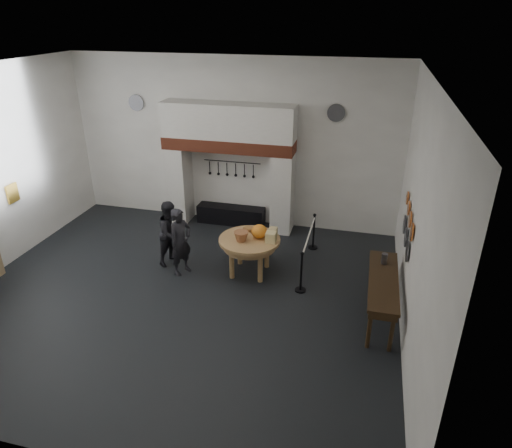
% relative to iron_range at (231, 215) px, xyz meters
% --- Properties ---
extents(floor, '(9.00, 8.00, 0.02)m').
position_rel_iron_range_xyz_m(floor, '(0.00, -3.72, -0.25)').
color(floor, black).
rests_on(floor, ground).
extents(ceiling, '(9.00, 8.00, 0.02)m').
position_rel_iron_range_xyz_m(ceiling, '(0.00, -3.72, 4.25)').
color(ceiling, silver).
rests_on(ceiling, wall_back).
extents(wall_back, '(9.00, 0.02, 4.50)m').
position_rel_iron_range_xyz_m(wall_back, '(0.00, 0.28, 2.00)').
color(wall_back, white).
rests_on(wall_back, floor).
extents(wall_front, '(9.00, 0.02, 4.50)m').
position_rel_iron_range_xyz_m(wall_front, '(0.00, -7.72, 2.00)').
color(wall_front, white).
rests_on(wall_front, floor).
extents(wall_right, '(0.02, 8.00, 4.50)m').
position_rel_iron_range_xyz_m(wall_right, '(4.50, -3.72, 2.00)').
color(wall_right, white).
rests_on(wall_right, floor).
extents(chimney_pier_left, '(0.55, 0.70, 2.15)m').
position_rel_iron_range_xyz_m(chimney_pier_left, '(-1.48, -0.07, 0.82)').
color(chimney_pier_left, silver).
rests_on(chimney_pier_left, floor).
extents(chimney_pier_right, '(0.55, 0.70, 2.15)m').
position_rel_iron_range_xyz_m(chimney_pier_right, '(1.48, -0.07, 0.82)').
color(chimney_pier_right, silver).
rests_on(chimney_pier_right, floor).
extents(hearth_brick_band, '(3.50, 0.72, 0.32)m').
position_rel_iron_range_xyz_m(hearth_brick_band, '(0.00, -0.07, 2.06)').
color(hearth_brick_band, '#9E442B').
rests_on(hearth_brick_band, chimney_pier_left).
extents(chimney_hood, '(3.50, 0.70, 0.90)m').
position_rel_iron_range_xyz_m(chimney_hood, '(0.00, -0.07, 2.67)').
color(chimney_hood, silver).
rests_on(chimney_hood, hearth_brick_band).
extents(iron_range, '(1.90, 0.45, 0.50)m').
position_rel_iron_range_xyz_m(iron_range, '(0.00, 0.00, 0.00)').
color(iron_range, black).
rests_on(iron_range, floor).
extents(utensil_rail, '(1.60, 0.02, 0.02)m').
position_rel_iron_range_xyz_m(utensil_rail, '(0.00, 0.20, 1.50)').
color(utensil_rail, black).
rests_on(utensil_rail, wall_back).
extents(wall_plaque, '(0.05, 0.34, 0.44)m').
position_rel_iron_range_xyz_m(wall_plaque, '(-4.45, -2.92, 1.35)').
color(wall_plaque, gold).
rests_on(wall_plaque, wall_left).
extents(work_table, '(1.40, 1.40, 0.07)m').
position_rel_iron_range_xyz_m(work_table, '(1.19, -2.45, 0.59)').
color(work_table, tan).
rests_on(work_table, floor).
extents(pumpkin, '(0.36, 0.36, 0.31)m').
position_rel_iron_range_xyz_m(pumpkin, '(1.39, -2.35, 0.78)').
color(pumpkin, orange).
rests_on(pumpkin, work_table).
extents(cheese_block_big, '(0.22, 0.22, 0.24)m').
position_rel_iron_range_xyz_m(cheese_block_big, '(1.69, -2.50, 0.74)').
color(cheese_block_big, '#E7D08A').
rests_on(cheese_block_big, work_table).
extents(cheese_block_small, '(0.18, 0.18, 0.20)m').
position_rel_iron_range_xyz_m(cheese_block_small, '(1.67, -2.20, 0.72)').
color(cheese_block_small, '#D8C081').
rests_on(cheese_block_small, work_table).
extents(wicker_basket, '(0.32, 0.32, 0.22)m').
position_rel_iron_range_xyz_m(wicker_basket, '(1.04, -2.60, 0.73)').
color(wicker_basket, '#A7633D').
rests_on(wicker_basket, work_table).
extents(bread_loaf, '(0.31, 0.18, 0.13)m').
position_rel_iron_range_xyz_m(bread_loaf, '(1.09, -2.10, 0.69)').
color(bread_loaf, olive).
rests_on(bread_loaf, work_table).
extents(visitor_near, '(0.60, 0.69, 1.59)m').
position_rel_iron_range_xyz_m(visitor_near, '(-0.31, -2.82, 0.54)').
color(visitor_near, black).
rests_on(visitor_near, floor).
extents(visitor_far, '(0.82, 0.91, 1.56)m').
position_rel_iron_range_xyz_m(visitor_far, '(-0.71, -2.42, 0.53)').
color(visitor_far, black).
rests_on(visitor_far, floor).
extents(side_table, '(0.55, 2.20, 0.06)m').
position_rel_iron_range_xyz_m(side_table, '(4.10, -3.49, 0.62)').
color(side_table, '#362213').
rests_on(side_table, floor).
extents(pewter_jug, '(0.12, 0.12, 0.22)m').
position_rel_iron_range_xyz_m(pewter_jug, '(4.10, -2.89, 0.76)').
color(pewter_jug, '#515055').
rests_on(pewter_jug, side_table).
extents(copper_pan_a, '(0.03, 0.34, 0.34)m').
position_rel_iron_range_xyz_m(copper_pan_a, '(4.46, -3.52, 1.70)').
color(copper_pan_a, '#C6662D').
rests_on(copper_pan_a, wall_right).
extents(copper_pan_b, '(0.03, 0.32, 0.32)m').
position_rel_iron_range_xyz_m(copper_pan_b, '(4.46, -2.97, 1.70)').
color(copper_pan_b, '#C6662D').
rests_on(copper_pan_b, wall_right).
extents(copper_pan_c, '(0.03, 0.30, 0.30)m').
position_rel_iron_range_xyz_m(copper_pan_c, '(4.46, -2.42, 1.70)').
color(copper_pan_c, '#C6662D').
rests_on(copper_pan_c, wall_right).
extents(copper_pan_d, '(0.03, 0.28, 0.28)m').
position_rel_iron_range_xyz_m(copper_pan_d, '(4.46, -1.87, 1.70)').
color(copper_pan_d, '#C6662D').
rests_on(copper_pan_d, wall_right).
extents(pewter_plate_left, '(0.03, 0.40, 0.40)m').
position_rel_iron_range_xyz_m(pewter_plate_left, '(4.46, -3.32, 1.20)').
color(pewter_plate_left, '#4C4C51').
rests_on(pewter_plate_left, wall_right).
extents(pewter_plate_mid, '(0.03, 0.40, 0.40)m').
position_rel_iron_range_xyz_m(pewter_plate_mid, '(4.46, -2.72, 1.20)').
color(pewter_plate_mid, '#4C4C51').
rests_on(pewter_plate_mid, wall_right).
extents(pewter_plate_right, '(0.03, 0.40, 0.40)m').
position_rel_iron_range_xyz_m(pewter_plate_right, '(4.46, -2.12, 1.20)').
color(pewter_plate_right, '#4C4C51').
rests_on(pewter_plate_right, wall_right).
extents(pewter_plate_back_left, '(0.44, 0.03, 0.44)m').
position_rel_iron_range_xyz_m(pewter_plate_back_left, '(-2.70, 0.24, 2.95)').
color(pewter_plate_back_left, '#4C4C51').
rests_on(pewter_plate_back_left, wall_back).
extents(pewter_plate_back_right, '(0.44, 0.03, 0.44)m').
position_rel_iron_range_xyz_m(pewter_plate_back_right, '(2.70, 0.24, 2.95)').
color(pewter_plate_back_right, '#4C4C51').
rests_on(pewter_plate_back_right, wall_back).
extents(barrier_post_near, '(0.05, 0.05, 0.90)m').
position_rel_iron_range_xyz_m(barrier_post_near, '(2.45, -2.92, 0.20)').
color(barrier_post_near, black).
rests_on(barrier_post_near, floor).
extents(barrier_post_far, '(0.05, 0.05, 0.90)m').
position_rel_iron_range_xyz_m(barrier_post_far, '(2.45, -0.92, 0.20)').
color(barrier_post_far, black).
rests_on(barrier_post_far, floor).
extents(barrier_rope, '(0.04, 2.00, 0.04)m').
position_rel_iron_range_xyz_m(barrier_rope, '(2.45, -1.92, 0.60)').
color(barrier_rope, white).
rests_on(barrier_rope, barrier_post_near).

